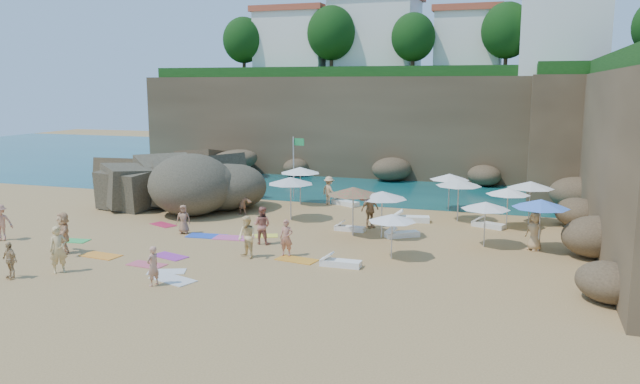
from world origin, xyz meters
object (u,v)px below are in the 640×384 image
(parasol_0, at_px, (300,170))
(person_stand_5, at_px, (242,202))
(person_stand_6, at_px, (153,266))
(rock_outcrop, at_px, (186,204))
(person_stand_0, at_px, (58,250))
(person_stand_2, at_px, (329,191))
(person_stand_4, at_px, (534,231))
(parasol_2, at_px, (449,177))
(person_stand_3, at_px, (370,210))
(parasol_1, at_px, (459,182))
(person_stand_1, at_px, (262,225))
(flag_pole, at_px, (295,160))
(lounger_0, at_px, (402,234))

(parasol_0, distance_m, person_stand_5, 4.73)
(person_stand_6, bearing_deg, rock_outcrop, -142.03)
(person_stand_0, height_order, person_stand_6, person_stand_0)
(person_stand_2, distance_m, person_stand_4, 14.11)
(person_stand_2, bearing_deg, parasol_2, -141.86)
(person_stand_2, xyz_separation_m, person_stand_3, (3.92, -5.31, 0.07))
(parasol_2, bearing_deg, parasol_1, -73.82)
(person_stand_1, height_order, person_stand_2, person_stand_1)
(person_stand_1, bearing_deg, person_stand_3, -126.63)
(person_stand_0, distance_m, person_stand_3, 15.22)
(person_stand_1, relative_size, person_stand_2, 1.01)
(parasol_1, bearing_deg, person_stand_0, -133.70)
(person_stand_4, distance_m, person_stand_6, 16.67)
(flag_pole, height_order, person_stand_0, flag_pole)
(lounger_0, bearing_deg, rock_outcrop, 129.37)
(lounger_0, height_order, person_stand_6, person_stand_6)
(parasol_0, distance_m, lounger_0, 10.17)
(person_stand_0, relative_size, person_stand_2, 1.06)
(parasol_0, relative_size, lounger_0, 1.47)
(flag_pole, height_order, parasol_2, flag_pole)
(person_stand_1, xyz_separation_m, person_stand_3, (3.99, 4.89, 0.06))
(parasol_0, xyz_separation_m, person_stand_2, (1.75, 0.44, -1.27))
(rock_outcrop, height_order, person_stand_3, person_stand_3)
(person_stand_0, distance_m, person_stand_2, 17.94)
(parasol_0, bearing_deg, person_stand_3, -40.70)
(person_stand_0, height_order, person_stand_1, person_stand_0)
(parasol_0, distance_m, parasol_2, 9.08)
(lounger_0, xyz_separation_m, person_stand_4, (6.12, -0.54, 0.75))
(parasol_2, xyz_separation_m, person_stand_4, (4.78, -7.95, -1.14))
(person_stand_0, bearing_deg, person_stand_6, -53.53)
(rock_outcrop, relative_size, person_stand_5, 5.81)
(lounger_0, bearing_deg, person_stand_3, 109.08)
(rock_outcrop, bearing_deg, person_stand_3, -12.42)
(person_stand_1, distance_m, person_stand_5, 6.89)
(rock_outcrop, bearing_deg, person_stand_0, -79.09)
(parasol_2, xyz_separation_m, person_stand_3, (-3.35, -5.92, -1.06))
(parasol_0, relative_size, parasol_2, 1.07)
(parasol_2, xyz_separation_m, person_stand_0, (-13.17, -17.55, -1.07))
(flag_pole, relative_size, parasol_2, 1.76)
(rock_outcrop, bearing_deg, parasol_0, 16.89)
(rock_outcrop, bearing_deg, parasol_2, 11.18)
(person_stand_5, bearing_deg, parasol_2, 28.25)
(flag_pole, relative_size, person_stand_0, 2.17)
(parasol_2, bearing_deg, parasol_0, -173.37)
(lounger_0, bearing_deg, parasol_1, 29.85)
(person_stand_1, xyz_separation_m, person_stand_6, (-1.36, -6.95, -0.14))
(parasol_2, height_order, person_stand_5, parasol_2)
(parasol_0, relative_size, person_stand_3, 1.30)
(person_stand_2, height_order, person_stand_4, person_stand_2)
(person_stand_3, bearing_deg, person_stand_0, 176.38)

